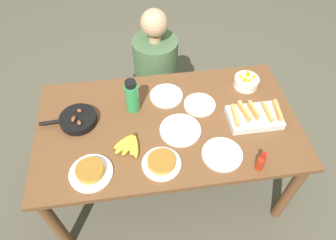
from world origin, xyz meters
TOP-DOWN VIEW (x-y plane):
  - ground_plane at (0.00, 0.00)m, footprint 14.00×14.00m
  - dining_table at (0.00, 0.00)m, footprint 1.68×0.93m
  - banana_bunch at (-0.25, -0.14)m, footprint 0.16×0.18m
  - melon_tray at (0.55, -0.05)m, footprint 0.34×0.21m
  - skillet at (-0.57, 0.09)m, footprint 0.36×0.23m
  - frittata_plate_center at (-0.48, -0.30)m, footprint 0.25×0.25m
  - frittata_plate_side at (-0.08, -0.30)m, footprint 0.23×0.23m
  - empty_plate_near_front at (0.02, 0.24)m, footprint 0.23×0.23m
  - empty_plate_far_left at (0.07, -0.07)m, footprint 0.26×0.26m
  - empty_plate_far_right at (0.28, -0.29)m, footprint 0.24×0.24m
  - empty_plate_mid_edge at (0.23, 0.12)m, footprint 0.21×0.21m
  - fruit_bowl_mango at (0.60, 0.26)m, footprint 0.17×0.17m
  - water_bottle at (-0.21, 0.16)m, footprint 0.09×0.09m
  - hot_sauce_bottle at (0.46, -0.40)m, footprint 0.05×0.05m
  - person_figure at (-0.00, 0.69)m, footprint 0.39×0.39m

SIDE VIEW (x-z plane):
  - ground_plane at x=0.00m, z-range 0.00..0.00m
  - person_figure at x=0.00m, z-range -0.11..1.03m
  - dining_table at x=0.00m, z-range 0.28..1.03m
  - empty_plate_far_left at x=0.07m, z-range 0.74..0.77m
  - empty_plate_far_right at x=0.28m, z-range 0.74..0.77m
  - empty_plate_near_front at x=0.02m, z-range 0.74..0.77m
  - empty_plate_mid_edge at x=0.23m, z-range 0.74..0.77m
  - banana_bunch at x=-0.25m, z-range 0.75..0.79m
  - frittata_plate_side at x=-0.08m, z-range 0.74..0.80m
  - frittata_plate_center at x=-0.48m, z-range 0.74..0.80m
  - skillet at x=-0.57m, z-range 0.73..0.82m
  - melon_tray at x=0.55m, z-range 0.73..0.83m
  - fruit_bowl_mango at x=0.60m, z-range 0.73..0.85m
  - hot_sauce_bottle at x=0.46m, z-range 0.74..0.89m
  - water_bottle at x=-0.21m, z-range 0.74..0.99m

